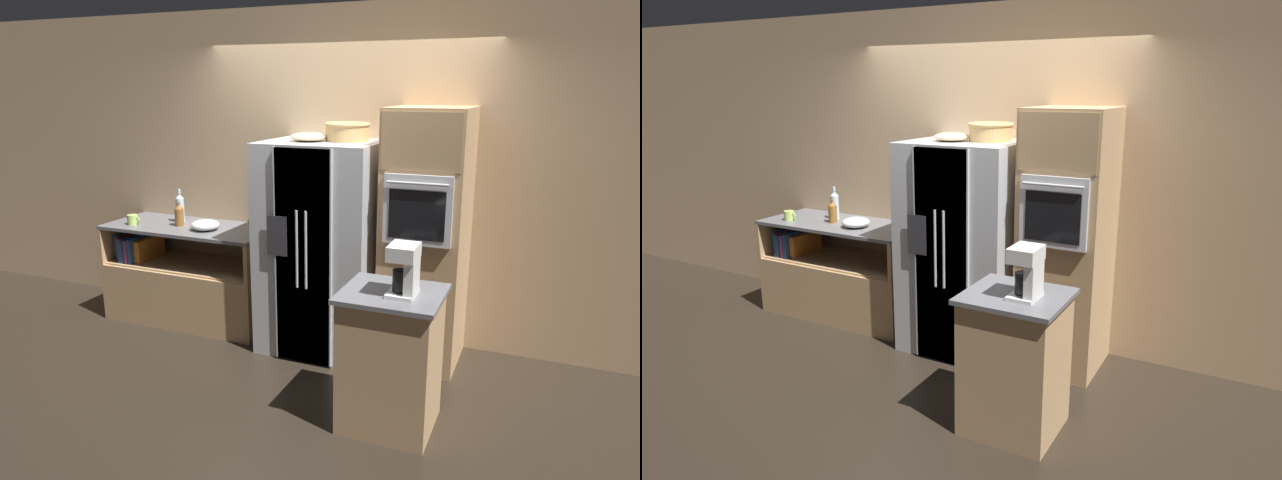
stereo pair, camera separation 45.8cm
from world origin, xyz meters
The scene contains 13 objects.
ground_plane centered at (0.00, 0.00, 0.00)m, with size 20.00×20.00×0.00m, color black.
wall_back centered at (0.00, 0.49, 1.40)m, with size 12.00×0.06×2.80m.
counter_left centered at (-1.40, 0.13, 0.33)m, with size 1.57×0.67×0.91m.
refrigerator centered at (-0.04, 0.06, 0.87)m, with size 0.93×0.83×1.73m.
wall_oven centered at (0.80, 0.14, 1.01)m, with size 0.60×0.71×2.00m.
island_counter centered at (0.82, -0.87, 0.46)m, with size 0.63×0.58×0.92m.
wicker_basket centered at (0.14, 0.15, 1.81)m, with size 0.36×0.36×0.14m.
fruit_bowl centered at (-0.14, 0.03, 1.77)m, with size 0.29×0.29×0.07m.
bottle_tall centered at (-1.55, 0.23, 1.05)m, with size 0.08×0.08×0.32m.
bottle_short centered at (-1.47, 0.10, 1.01)m, with size 0.08×0.08×0.22m.
mug centered at (-1.90, -0.02, 0.95)m, with size 0.13×0.10×0.09m.
mixing_bowl centered at (-1.16, 0.06, 0.95)m, with size 0.25×0.25×0.09m.
coffee_maker centered at (0.91, -0.91, 1.10)m, with size 0.17×0.22×0.32m.
Camera 1 is at (1.67, -4.12, 2.14)m, focal length 32.00 mm.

